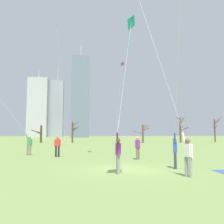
# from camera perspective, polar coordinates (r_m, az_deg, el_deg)

# --- Properties ---
(ground_plane) EXTENTS (400.00, 400.00, 0.00)m
(ground_plane) POSITION_cam_1_polar(r_m,az_deg,el_deg) (12.58, 3.64, -13.56)
(ground_plane) COLOR #7A934C
(kite_flyer_foreground_right_teal) EXTENTS (2.75, 7.90, 11.40)m
(kite_flyer_foreground_right_teal) POSITION_cam_1_polar(r_m,az_deg,el_deg) (12.61, 2.50, 0.28)
(kite_flyer_foreground_right_teal) COLOR gray
(kite_flyer_foreground_right_teal) RESTS_ON ground
(kite_flyer_midfield_right_red) EXTENTS (3.31, 5.94, 18.09)m
(kite_flyer_midfield_right_red) POSITION_cam_1_polar(r_m,az_deg,el_deg) (11.70, 12.41, 7.32)
(kite_flyer_midfield_right_red) COLOR gray
(kite_flyer_midfield_right_red) RESTS_ON ground
(kite_flyer_midfield_center_orange) EXTENTS (3.30, 9.79, 15.58)m
(kite_flyer_midfield_center_orange) POSITION_cam_1_polar(r_m,az_deg,el_deg) (11.04, 15.63, 8.49)
(kite_flyer_midfield_center_orange) COLOR #33384C
(kite_flyer_midfield_center_orange) RESTS_ON ground
(kite_flyer_midfield_left_blue) EXTENTS (7.99, 3.07, 11.89)m
(kite_flyer_midfield_left_blue) POSITION_cam_1_polar(r_m,az_deg,el_deg) (21.55, -22.15, -3.15)
(kite_flyer_midfield_left_blue) COLOR #726656
(kite_flyer_midfield_left_blue) RESTS_ON ground
(bystander_watching_nearby) EXTENTS (0.41, 0.37, 1.62)m
(bystander_watching_nearby) POSITION_cam_1_polar(r_m,az_deg,el_deg) (17.10, 6.20, -8.31)
(bystander_watching_nearby) COLOR #726656
(bystander_watching_nearby) RESTS_ON ground
(bystander_far_off_by_trees) EXTENTS (0.51, 0.23, 1.62)m
(bystander_far_off_by_trees) POSITION_cam_1_polar(r_m,az_deg,el_deg) (19.54, -12.98, -7.82)
(bystander_far_off_by_trees) COLOR black
(bystander_far_off_by_trees) RESTS_ON ground
(distant_kite_high_overhead_purple) EXTENTS (2.34, 1.29, 15.10)m
(distant_kite_high_overhead_purple) POSITION_cam_1_polar(r_m,az_deg,el_deg) (44.06, 2.30, 9.43)
(distant_kite_high_overhead_purple) COLOR purple
(distant_kite_high_overhead_purple) RESTS_ON ground
(distant_kite_drifting_left_pink) EXTENTS (2.64, 7.60, 24.36)m
(distant_kite_drifting_left_pink) POSITION_cam_1_polar(r_m,az_deg,el_deg) (50.31, -12.83, 16.46)
(distant_kite_drifting_left_pink) COLOR pink
(distant_kite_drifting_left_pink) RESTS_ON ground
(bare_tree_center) EXTENTS (3.33, 1.37, 3.83)m
(bare_tree_center) POSITION_cam_1_polar(r_m,az_deg,el_deg) (49.02, 7.48, -4.98)
(bare_tree_center) COLOR brown
(bare_tree_center) RESTS_ON ground
(bare_tree_rightmost) EXTENTS (2.19, 2.44, 3.63)m
(bare_tree_rightmost) POSITION_cam_1_polar(r_m,az_deg,el_deg) (52.08, -16.78, -5.01)
(bare_tree_rightmost) COLOR #423326
(bare_tree_rightmost) RESTS_ON ground
(bare_tree_left_of_center) EXTENTS (2.19, 2.60, 5.49)m
(bare_tree_left_of_center) POSITION_cam_1_polar(r_m,az_deg,el_deg) (58.98, 23.51, -3.90)
(bare_tree_left_of_center) COLOR #4C3828
(bare_tree_left_of_center) RESTS_ON ground
(bare_tree_right_of_center) EXTENTS (1.92, 3.36, 5.79)m
(bare_tree_right_of_center) POSITION_cam_1_polar(r_m,az_deg,el_deg) (53.27, 16.18, -3.95)
(bare_tree_right_of_center) COLOR brown
(bare_tree_right_of_center) RESTS_ON ground
(bare_tree_far_right_edge) EXTENTS (1.55, 0.97, 4.44)m
(bare_tree_far_right_edge) POSITION_cam_1_polar(r_m,az_deg,el_deg) (50.38, -9.39, -4.65)
(bare_tree_far_right_edge) COLOR #4C3828
(bare_tree_far_right_edge) RESTS_ON ground
(skyline_mid_tower_left) EXTENTS (10.65, 8.06, 38.20)m
(skyline_mid_tower_left) POSITION_cam_1_polar(r_m,az_deg,el_deg) (138.50, -17.36, 1.00)
(skyline_mid_tower_left) COLOR #B2B2B7
(skyline_mid_tower_left) RESTS_ON ground
(skyline_tall_tower) EXTENTS (7.20, 6.66, 42.97)m
(skyline_tall_tower) POSITION_cam_1_polar(r_m,az_deg,el_deg) (148.77, -13.01, 0.74)
(skyline_tall_tower) COLOR #9EA3AD
(skyline_tall_tower) RESTS_ON ground
(skyline_wide_slab) EXTENTS (9.22, 9.87, 50.10)m
(skyline_wide_slab) POSITION_cam_1_polar(r_m,az_deg,el_deg) (128.28, -7.63, 3.58)
(skyline_wide_slab) COLOR slate
(skyline_wide_slab) RESTS_ON ground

